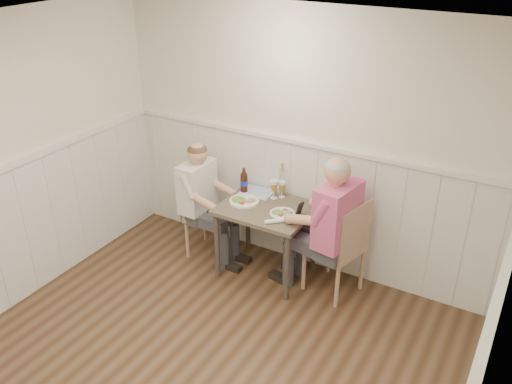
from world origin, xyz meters
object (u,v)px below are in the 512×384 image
dining_table (266,216)px  beer_bottle (244,181)px  man_in_pink (331,240)px  grass_vase (279,179)px  diner_cream (201,209)px  chair_left (206,210)px  chair_right (340,245)px

dining_table → beer_bottle: beer_bottle is taller
man_in_pink → grass_vase: bearing=154.2°
man_in_pink → diner_cream: man_in_pink is taller
chair_left → man_in_pink: man_in_pink is taller
chair_right → grass_vase: size_ratio=2.67×
dining_table → chair_left: (-0.74, 0.02, -0.14)m
chair_right → diner_cream: bearing=-176.3°
chair_left → grass_vase: (0.71, 0.29, 0.41)m
dining_table → chair_left: 0.75m
diner_cream → grass_vase: 0.89m
chair_right → man_in_pink: bearing=-120.1°
chair_left → beer_bottle: 0.55m
chair_left → beer_bottle: (0.38, 0.15, 0.36)m
dining_table → diner_cream: 0.76m
chair_left → diner_cream: size_ratio=0.72×
grass_vase → chair_left: bearing=-158.0°
chair_right → grass_vase: 0.90m
dining_table → chair_right: size_ratio=0.89×
diner_cream → grass_vase: (0.73, 0.35, 0.37)m
dining_table → beer_bottle: (-0.35, 0.18, 0.22)m
man_in_pink → diner_cream: bearing=180.0°
chair_left → man_in_pink: 1.44m
dining_table → chair_right: chair_right is taller
chair_right → diner_cream: (-1.50, -0.10, 0.01)m
chair_right → diner_cream: diner_cream is taller
dining_table → chair_left: size_ratio=0.94×
grass_vase → chair_right: bearing=-17.9°
diner_cream → grass_vase: bearing=25.6°
dining_table → man_in_pink: (0.70, -0.04, -0.04)m
chair_right → chair_left: 1.49m
diner_cream → grass_vase: size_ratio=3.54×
man_in_pink → diner_cream: (-1.45, 0.00, -0.07)m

